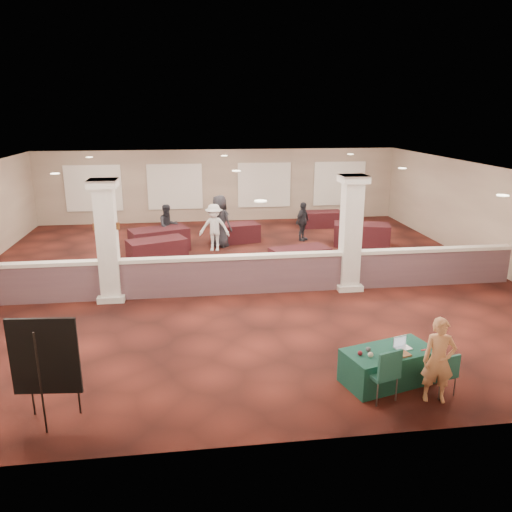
{
  "coord_description": "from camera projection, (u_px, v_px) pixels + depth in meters",
  "views": [
    {
      "loc": [
        -1.33,
        -14.37,
        4.86
      ],
      "look_at": [
        0.31,
        -2.0,
        1.2
      ],
      "focal_mm": 35.0,
      "sensor_mm": 36.0,
      "label": 1
    }
  ],
  "objects": [
    {
      "name": "ground",
      "position": [
        237.0,
        276.0,
        15.2
      ],
      "size": [
        16.0,
        16.0,
        0.0
      ],
      "primitive_type": "plane",
      "color": "#491912",
      "rests_on": "ground"
    },
    {
      "name": "far_table_front_left",
      "position": [
        157.0,
        250.0,
        16.56
      ],
      "size": [
        2.08,
        1.56,
        0.76
      ],
      "primitive_type": "cube",
      "rotation": [
        0.0,
        0.0,
        0.37
      ],
      "color": "black",
      "rests_on": "ground"
    },
    {
      "name": "wall_front",
      "position": [
        289.0,
        347.0,
        7.14
      ],
      "size": [
        16.0,
        0.04,
        3.2
      ],
      "primitive_type": "cube",
      "color": "#7C6556",
      "rests_on": "ground"
    },
    {
      "name": "column_left",
      "position": [
        108.0,
        240.0,
        12.88
      ],
      "size": [
        0.72,
        0.72,
        3.2
      ],
      "color": "silver",
      "rests_on": "ground"
    },
    {
      "name": "woman",
      "position": [
        439.0,
        361.0,
        8.48
      ],
      "size": [
        0.62,
        0.49,
        1.52
      ],
      "primitive_type": "imported",
      "rotation": [
        0.0,
        0.0,
        -0.24
      ],
      "color": "#F0AC68",
      "rests_on": "ground"
    },
    {
      "name": "sconce_right",
      "position": [
        118.0,
        226.0,
        12.81
      ],
      "size": [
        0.12,
        0.12,
        0.18
      ],
      "color": "brown",
      "rests_on": "column_left"
    },
    {
      "name": "far_table_front_center",
      "position": [
        300.0,
        259.0,
        15.64
      ],
      "size": [
        1.97,
        1.34,
        0.73
      ],
      "primitive_type": "cube",
      "rotation": [
        0.0,
        0.0,
        0.27
      ],
      "color": "black",
      "rests_on": "ground"
    },
    {
      "name": "attendee_a",
      "position": [
        168.0,
        226.0,
        18.21
      ],
      "size": [
        0.87,
        0.71,
        1.58
      ],
      "primitive_type": "imported",
      "rotation": [
        0.0,
        0.0,
        0.45
      ],
      "color": "black",
      "rests_on": "ground"
    },
    {
      "name": "wall_right",
      "position": [
        489.0,
        217.0,
        15.76
      ],
      "size": [
        0.04,
        16.0,
        3.2
      ],
      "primitive_type": "cube",
      "color": "#7C6556",
      "rests_on": "ground"
    },
    {
      "name": "partition_wall",
      "position": [
        242.0,
        274.0,
        13.62
      ],
      "size": [
        15.6,
        0.28,
        1.1
      ],
      "color": "#563A43",
      "rests_on": "ground"
    },
    {
      "name": "wall_back",
      "position": [
        220.0,
        186.0,
        22.36
      ],
      "size": [
        16.0,
        0.04,
        3.2
      ],
      "primitive_type": "cube",
      "color": "#7C6556",
      "rests_on": "ground"
    },
    {
      "name": "far_table_back_right",
      "position": [
        322.0,
        219.0,
        21.53
      ],
      "size": [
        1.66,
        0.83,
        0.67
      ],
      "primitive_type": "cube",
      "rotation": [
        0.0,
        0.0,
        0.0
      ],
      "color": "black",
      "rests_on": "ground"
    },
    {
      "name": "conf_chair_side",
      "position": [
        384.0,
        370.0,
        8.52
      ],
      "size": [
        0.62,
        0.62,
        0.99
      ],
      "rotation": [
        0.0,
        0.0,
        0.3
      ],
      "color": "#1C534C",
      "rests_on": "ground"
    },
    {
      "name": "ceiling",
      "position": [
        236.0,
        170.0,
        14.3
      ],
      "size": [
        16.0,
        16.0,
        0.02
      ],
      "primitive_type": "cube",
      "color": "white",
      "rests_on": "wall_back"
    },
    {
      "name": "far_table_back_center",
      "position": [
        236.0,
        233.0,
        19.03
      ],
      "size": [
        1.87,
        1.22,
        0.7
      ],
      "primitive_type": "cube",
      "rotation": [
        0.0,
        0.0,
        0.22
      ],
      "color": "black",
      "rests_on": "ground"
    },
    {
      "name": "scissors",
      "position": [
        424.0,
        350.0,
        9.11
      ],
      "size": [
        0.11,
        0.05,
        0.01
      ],
      "primitive_type": "cube",
      "rotation": [
        0.0,
        0.0,
        0.27
      ],
      "color": "red",
      "rests_on": "near_table"
    },
    {
      "name": "yarn_grey",
      "position": [
        368.0,
        349.0,
        9.04
      ],
      "size": [
        0.09,
        0.09,
        0.09
      ],
      "primitive_type": "sphere",
      "color": "#49494E",
      "rests_on": "near_table"
    },
    {
      "name": "easel_board",
      "position": [
        45.0,
        358.0,
        7.76
      ],
      "size": [
        1.07,
        0.57,
        1.82
      ],
      "rotation": [
        0.0,
        0.0,
        -0.09
      ],
      "color": "black",
      "rests_on": "ground"
    },
    {
      "name": "laptop_base",
      "position": [
        403.0,
        348.0,
        9.17
      ],
      "size": [
        0.33,
        0.27,
        0.02
      ],
      "primitive_type": "cube",
      "rotation": [
        0.0,
        0.0,
        0.27
      ],
      "color": "#BABABE",
      "rests_on": "near_table"
    },
    {
      "name": "yarn_cream",
      "position": [
        371.0,
        355.0,
        8.84
      ],
      "size": [
        0.1,
        0.1,
        0.1
      ],
      "primitive_type": "sphere",
      "color": "beige",
      "rests_on": "near_table"
    },
    {
      "name": "near_table",
      "position": [
        388.0,
        366.0,
        9.2
      ],
      "size": [
        1.84,
        1.26,
        0.64
      ],
      "primitive_type": "cube",
      "rotation": [
        0.0,
        0.0,
        0.27
      ],
      "color": "#103D33",
      "rests_on": "ground"
    },
    {
      "name": "conf_chair_main",
      "position": [
        445.0,
        371.0,
        8.71
      ],
      "size": [
        0.5,
        0.5,
        0.82
      ],
      "rotation": [
        0.0,
        0.0,
        0.25
      ],
      "color": "#1C534C",
      "rests_on": "ground"
    },
    {
      "name": "screen_glow",
      "position": [
        400.0,
        341.0,
        9.23
      ],
      "size": [
        0.26,
        0.07,
        0.17
      ],
      "primitive_type": "cube",
      "rotation": [
        0.0,
        0.0,
        0.27
      ],
      "color": "silver",
      "rests_on": "near_table"
    },
    {
      "name": "attendee_c",
      "position": [
        303.0,
        221.0,
        19.15
      ],
      "size": [
        0.9,
        0.93,
        1.5
      ],
      "primitive_type": "imported",
      "rotation": [
        0.0,
        0.0,
        0.84
      ],
      "color": "black",
      "rests_on": "ground"
    },
    {
      "name": "laptop_screen",
      "position": [
        400.0,
        341.0,
        9.23
      ],
      "size": [
        0.28,
        0.09,
        0.19
      ],
      "primitive_type": "cube",
      "rotation": [
        0.0,
        0.0,
        0.27
      ],
      "color": "#BABABE",
      "rests_on": "near_table"
    },
    {
      "name": "attendee_d",
      "position": [
        220.0,
        221.0,
        18.23
      ],
      "size": [
        1.05,
        1.01,
        1.91
      ],
      "primitive_type": "imported",
      "rotation": [
        0.0,
        0.0,
        2.42
      ],
      "color": "black",
      "rests_on": "ground"
    },
    {
      "name": "far_table_front_right",
      "position": [
        361.0,
        235.0,
        18.56
      ],
      "size": [
        2.21,
        1.52,
        0.82
      ],
      "primitive_type": "cube",
      "rotation": [
        0.0,
        0.0,
        -0.28
      ],
      "color": "black",
      "rests_on": "ground"
    },
    {
      "name": "far_table_back_left",
      "position": [
        159.0,
        240.0,
        17.82
      ],
      "size": [
        2.24,
        1.65,
        0.82
      ],
      "primitive_type": "cube",
      "rotation": [
        0.0,
        0.0,
        0.36
      ],
      "color": "black",
      "rests_on": "ground"
    },
    {
      "name": "yarn_red",
      "position": [
        360.0,
        353.0,
        8.9
      ],
      "size": [
        0.09,
        0.09,
        0.09
      ],
      "primitive_type": "sphere",
      "color": "maroon",
      "rests_on": "near_table"
    },
    {
      "name": "knitting",
      "position": [
        399.0,
        354.0,
        8.93
      ],
      "size": [
        0.41,
        0.35,
        0.03
      ],
      "primitive_type": "cube",
      "rotation": [
        0.0,
        0.0,
        0.27
      ],
      "color": "#AD5F1B",
      "rests_on": "near_table"
    },
    {
      "name": "column_right",
      "position": [
        351.0,
        232.0,
        13.69
      ],
      "size": [
        0.72,
        0.72,
        3.2
      ],
      "color": "silver",
      "rests_on": "ground"
    },
    {
      "name": "attendee_b",
      "position": [
        214.0,
        227.0,
        17.75
      ],
      "size": [
        1.16,
        0.72,
        1.68
      ],
      "primitive_type": "imported",
      "rotation": [
        0.0,
        0.0,
        -0.22
      ],
      "color": "silver",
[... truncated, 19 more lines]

